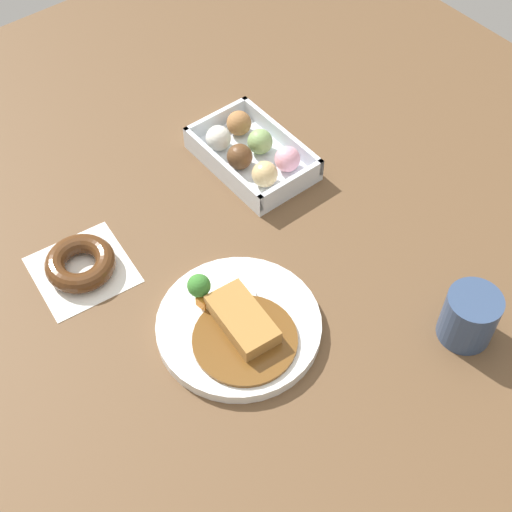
{
  "coord_description": "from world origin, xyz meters",
  "views": [
    {
      "loc": [
        0.51,
        -0.35,
        0.87
      ],
      "look_at": [
        -0.0,
        0.06,
        0.03
      ],
      "focal_mm": 51.24,
      "sensor_mm": 36.0,
      "label": 1
    }
  ],
  "objects_px": {
    "curry_plate": "(238,324)",
    "chocolate_ring_donut": "(81,264)",
    "donut_box": "(252,153)",
    "coffee_mug": "(469,317)"
  },
  "relations": [
    {
      "from": "curry_plate",
      "to": "chocolate_ring_donut",
      "type": "xyz_separation_m",
      "value": [
        -0.23,
        -0.12,
        0.0
      ]
    },
    {
      "from": "donut_box",
      "to": "coffee_mug",
      "type": "bearing_deg",
      "value": 2.75
    },
    {
      "from": "curry_plate",
      "to": "chocolate_ring_donut",
      "type": "bearing_deg",
      "value": -152.89
    },
    {
      "from": "donut_box",
      "to": "coffee_mug",
      "type": "height_order",
      "value": "coffee_mug"
    },
    {
      "from": "donut_box",
      "to": "chocolate_ring_donut",
      "type": "relative_size",
      "value": 1.36
    },
    {
      "from": "chocolate_ring_donut",
      "to": "curry_plate",
      "type": "bearing_deg",
      "value": 27.11
    },
    {
      "from": "donut_box",
      "to": "coffee_mug",
      "type": "relative_size",
      "value": 2.55
    },
    {
      "from": "donut_box",
      "to": "chocolate_ring_donut",
      "type": "distance_m",
      "value": 0.34
    },
    {
      "from": "chocolate_ring_donut",
      "to": "coffee_mug",
      "type": "xyz_separation_m",
      "value": [
        0.43,
        0.36,
        0.02
      ]
    },
    {
      "from": "curry_plate",
      "to": "chocolate_ring_donut",
      "type": "distance_m",
      "value": 0.26
    }
  ]
}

